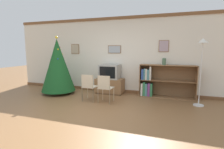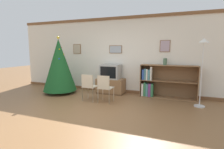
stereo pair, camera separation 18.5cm
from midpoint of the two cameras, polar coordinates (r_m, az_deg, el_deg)
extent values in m
plane|color=brown|center=(4.31, -10.45, -13.09)|extent=(24.00, 24.00, 0.00)
cube|color=silver|center=(6.38, 0.80, 6.32)|extent=(8.39, 0.08, 2.70)
cube|color=brown|center=(6.42, 0.66, 17.98)|extent=(8.39, 0.03, 0.10)
cube|color=brown|center=(6.50, 0.62, -5.22)|extent=(8.39, 0.03, 0.10)
cube|color=brown|center=(7.06, -12.65, 8.13)|extent=(0.34, 0.02, 0.38)
cube|color=tan|center=(7.05, -12.70, 8.13)|extent=(0.30, 0.01, 0.34)
cube|color=brown|center=(6.36, -0.04, 8.21)|extent=(0.48, 0.02, 0.28)
cube|color=#9EA8B2|center=(6.35, -0.08, 8.21)|extent=(0.45, 0.01, 0.25)
cube|color=brown|center=(6.02, 15.71, 8.91)|extent=(0.32, 0.02, 0.38)
cube|color=#A893A3|center=(6.00, 15.70, 8.91)|extent=(0.29, 0.01, 0.35)
cylinder|color=maroon|center=(6.61, -17.73, -5.40)|extent=(0.36, 0.36, 0.10)
cone|color=#195123|center=(6.46, -18.09, 2.93)|extent=(1.17, 1.17, 1.82)
sphere|color=yellow|center=(6.45, -18.48, 11.46)|extent=(0.10, 0.10, 0.10)
sphere|color=red|center=(6.46, -17.54, 8.42)|extent=(0.05, 0.05, 0.05)
sphere|color=gold|center=(6.40, -16.78, 6.35)|extent=(0.05, 0.05, 0.05)
sphere|color=gold|center=(6.33, -18.04, 7.85)|extent=(0.05, 0.05, 0.05)
sphere|color=#1E4CB2|center=(6.23, -18.11, 4.88)|extent=(0.05, 0.05, 0.05)
sphere|color=red|center=(6.58, -15.43, 2.21)|extent=(0.06, 0.06, 0.06)
cube|color=brown|center=(6.30, -1.55, -5.89)|extent=(0.93, 0.52, 0.05)
cube|color=olive|center=(6.24, -1.56, -3.53)|extent=(0.97, 0.54, 0.48)
cube|color=#9E9E99|center=(6.16, -1.58, 0.96)|extent=(0.69, 0.52, 0.51)
cube|color=black|center=(5.92, -2.48, 0.66)|extent=(0.56, 0.01, 0.39)
cube|color=beige|center=(5.38, -8.15, -3.95)|extent=(0.40, 0.40, 0.02)
cube|color=beige|center=(5.17, -9.18, -2.22)|extent=(0.35, 0.01, 0.38)
cylinder|color=beige|center=(5.67, -8.89, -5.63)|extent=(0.02, 0.02, 0.42)
cylinder|color=beige|center=(5.51, -5.57, -5.96)|extent=(0.02, 0.02, 0.42)
cylinder|color=beige|center=(5.36, -10.71, -6.46)|extent=(0.02, 0.02, 0.42)
cylinder|color=beige|center=(5.19, -7.25, -6.86)|extent=(0.02, 0.02, 0.42)
cylinder|color=beige|center=(5.32, -10.77, -4.40)|extent=(0.02, 0.02, 0.82)
cylinder|color=beige|center=(5.15, -7.28, -4.73)|extent=(0.02, 0.02, 0.82)
cube|color=beige|center=(5.16, -3.00, -4.38)|extent=(0.40, 0.40, 0.02)
cube|color=beige|center=(4.95, -3.86, -2.60)|extent=(0.35, 0.01, 0.38)
cylinder|color=beige|center=(5.44, -4.03, -6.11)|extent=(0.02, 0.02, 0.42)
cylinder|color=beige|center=(5.32, -0.44, -6.44)|extent=(0.02, 0.02, 0.42)
cylinder|color=beige|center=(5.13, -5.63, -7.03)|extent=(0.02, 0.02, 0.42)
cylinder|color=beige|center=(4.99, -1.84, -7.42)|extent=(0.02, 0.02, 0.42)
cylinder|color=beige|center=(5.08, -5.66, -4.88)|extent=(0.02, 0.02, 0.82)
cylinder|color=beige|center=(4.94, -1.85, -5.21)|extent=(0.02, 0.02, 0.82)
cube|color=olive|center=(6.00, 8.38, -1.73)|extent=(0.02, 0.36, 1.06)
cube|color=olive|center=(5.93, 25.07, -2.53)|extent=(0.02, 0.36, 1.06)
cube|color=olive|center=(5.84, 16.89, 2.91)|extent=(1.75, 0.36, 0.02)
cube|color=olive|center=(6.02, 16.48, -7.06)|extent=(1.75, 0.36, 0.02)
cube|color=olive|center=(5.90, 16.69, -1.94)|extent=(1.71, 0.36, 0.02)
cube|color=brown|center=(6.08, 16.76, -1.87)|extent=(1.75, 0.01, 1.06)
cube|color=silver|center=(5.99, 8.91, -4.77)|extent=(0.06, 0.23, 0.41)
cube|color=#337547|center=(5.97, 9.63, -4.63)|extent=(0.07, 0.23, 0.45)
cube|color=teal|center=(5.97, 10.31, -4.84)|extent=(0.07, 0.23, 0.41)
cube|color=#7A3D7F|center=(5.94, 11.09, -4.85)|extent=(0.08, 0.20, 0.43)
cube|color=#337547|center=(5.95, 11.86, -4.89)|extent=(0.07, 0.24, 0.42)
cube|color=#2D4C93|center=(5.89, 9.13, 0.04)|extent=(0.07, 0.21, 0.34)
cube|color=teal|center=(5.89, 9.76, 0.16)|extent=(0.04, 0.24, 0.37)
cube|color=silver|center=(5.89, 10.32, 0.11)|extent=(0.05, 0.27, 0.36)
cube|color=teal|center=(5.89, 10.97, 0.00)|extent=(0.07, 0.28, 0.34)
cube|color=silver|center=(5.84, 11.57, 0.39)|extent=(0.05, 0.20, 0.44)
cylinder|color=#47664C|center=(5.82, 15.76, 4.06)|extent=(0.12, 0.12, 0.21)
torus|color=#47664C|center=(5.81, 15.80, 5.08)|extent=(0.11, 0.11, 0.02)
cylinder|color=silver|center=(5.46, 25.50, -9.02)|extent=(0.28, 0.28, 0.03)
cylinder|color=silver|center=(5.29, 26.07, -0.04)|extent=(0.03, 0.03, 1.70)
cone|color=white|center=(5.25, 26.69, 9.84)|extent=(0.28, 0.28, 0.12)
camera|label=1|loc=(0.09, -91.01, -0.14)|focal=28.00mm
camera|label=2|loc=(0.09, 88.99, 0.14)|focal=28.00mm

